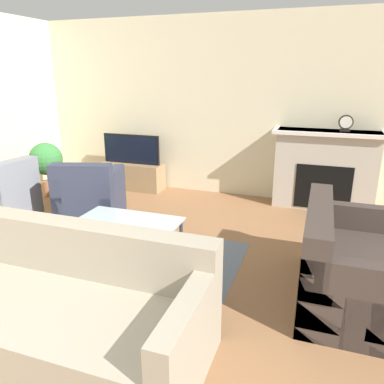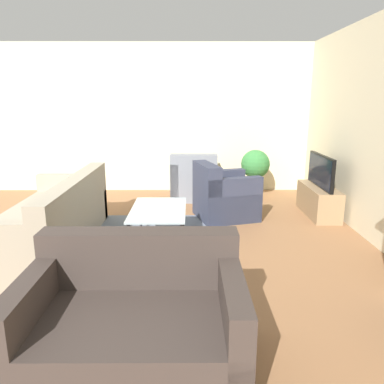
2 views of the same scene
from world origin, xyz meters
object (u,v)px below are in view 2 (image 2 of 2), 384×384
at_px(couch_loveseat, 135,326).
at_px(potted_plant, 255,166).
at_px(tv, 321,171).
at_px(couch_sectional, 50,223).
at_px(coffee_table, 159,212).
at_px(armchair_by_window, 195,182).
at_px(armchair_accent, 224,198).

relative_size(couch_loveseat, potted_plant, 1.63).
distance_m(tv, couch_sectional, 3.82).
bearing_deg(tv, coffee_table, -63.40).
xyz_separation_m(couch_sectional, coffee_table, (-0.08, 1.28, 0.11)).
distance_m(armchair_by_window, armchair_accent, 1.21).
xyz_separation_m(tv, couch_loveseat, (3.31, -2.29, -0.39)).
height_order(tv, couch_loveseat, tv).
bearing_deg(tv, couch_sectional, -70.98).
bearing_deg(potted_plant, tv, 36.28).
relative_size(tv, couch_loveseat, 0.71).
bearing_deg(couch_loveseat, coffee_table, 90.55).
relative_size(armchair_by_window, coffee_table, 0.85).
distance_m(coffee_table, potted_plant, 2.71).
height_order(couch_sectional, coffee_table, couch_sectional).
relative_size(tv, coffee_table, 0.93).
height_order(couch_loveseat, armchair_accent, same).
height_order(armchair_by_window, potted_plant, potted_plant).
bearing_deg(tv, potted_plant, -143.72).
xyz_separation_m(tv, armchair_accent, (0.14, -1.45, -0.37)).
bearing_deg(armchair_by_window, couch_loveseat, 87.54).
bearing_deg(armchair_accent, couch_sectional, 100.75).
relative_size(armchair_by_window, armchair_accent, 0.91).
relative_size(couch_sectional, coffee_table, 2.18).
bearing_deg(potted_plant, couch_sectional, -50.58).
height_order(armchair_accent, coffee_table, armchair_accent).
bearing_deg(couch_sectional, armchair_accent, 117.01).
bearing_deg(potted_plant, couch_loveseat, -19.02).
height_order(couch_loveseat, potted_plant, potted_plant).
distance_m(tv, armchair_by_window, 2.14).
xyz_separation_m(couch_loveseat, armchair_accent, (-3.16, 0.85, 0.01)).
relative_size(couch_loveseat, armchair_accent, 1.40).
relative_size(tv, armchair_by_window, 1.10).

